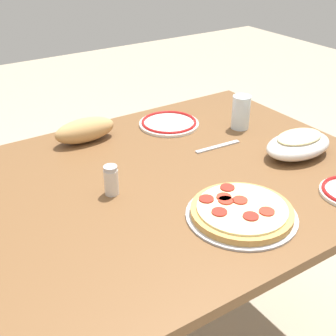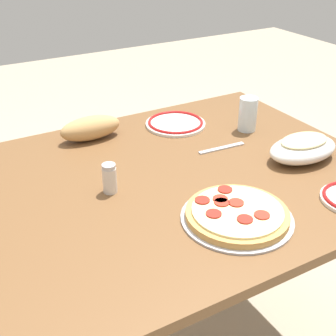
# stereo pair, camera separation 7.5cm
# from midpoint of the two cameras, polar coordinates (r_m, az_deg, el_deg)

# --- Properties ---
(dining_table) EXTENTS (1.28, 0.97, 0.73)m
(dining_table) POSITION_cam_midpoint_polar(r_m,az_deg,el_deg) (1.42, 1.52, -5.09)
(dining_table) COLOR brown
(dining_table) RESTS_ON ground
(pepperoni_pizza) EXTENTS (0.29, 0.29, 0.03)m
(pepperoni_pizza) POSITION_cam_midpoint_polar(r_m,az_deg,el_deg) (1.19, 10.36, -5.72)
(pepperoni_pizza) COLOR #B7B7BC
(pepperoni_pizza) RESTS_ON dining_table
(baked_pasta_dish) EXTENTS (0.24, 0.15, 0.08)m
(baked_pasta_dish) POSITION_cam_midpoint_polar(r_m,az_deg,el_deg) (1.52, 17.82, 2.44)
(baked_pasta_dish) COLOR white
(baked_pasta_dish) RESTS_ON dining_table
(water_glass) EXTENTS (0.07, 0.07, 0.12)m
(water_glass) POSITION_cam_midpoint_polar(r_m,az_deg,el_deg) (1.67, 11.17, 6.57)
(water_glass) COLOR silver
(water_glass) RESTS_ON dining_table
(side_plate_far) EXTENTS (0.22, 0.22, 0.02)m
(side_plate_far) POSITION_cam_midpoint_polar(r_m,az_deg,el_deg) (1.70, 2.22, 5.58)
(side_plate_far) COLOR white
(side_plate_far) RESTS_ON dining_table
(bread_loaf) EXTENTS (0.21, 0.09, 0.08)m
(bread_loaf) POSITION_cam_midpoint_polar(r_m,az_deg,el_deg) (1.59, -8.27, 4.92)
(bread_loaf) COLOR tan
(bread_loaf) RESTS_ON dining_table
(spice_shaker) EXTENTS (0.04, 0.04, 0.09)m
(spice_shaker) POSITION_cam_midpoint_polar(r_m,az_deg,el_deg) (1.28, -5.60, -1.32)
(spice_shaker) COLOR silver
(spice_shaker) RESTS_ON dining_table
(fork_left) EXTENTS (0.17, 0.03, 0.00)m
(fork_left) POSITION_cam_midpoint_polar(r_m,az_deg,el_deg) (1.54, 8.09, 2.45)
(fork_left) COLOR #B7B7BC
(fork_left) RESTS_ON dining_table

